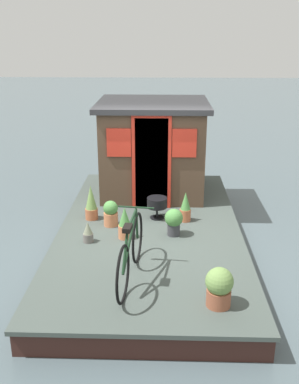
{
  "coord_description": "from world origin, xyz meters",
  "views": [
    {
      "loc": [
        -7.01,
        -0.23,
        3.54
      ],
      "look_at": [
        -0.2,
        0.0,
        1.09
      ],
      "focal_mm": 42.02,
      "sensor_mm": 36.0,
      "label": 1
    }
  ],
  "objects": [
    {
      "name": "potted_plant_mint",
      "position": [
        0.3,
        1.04,
        0.68
      ],
      "size": [
        0.22,
        0.22,
        0.62
      ],
      "color": "#B2603D",
      "rests_on": "houseboat_deck"
    },
    {
      "name": "potted_plant_fern",
      "position": [
        0.27,
        -0.61,
        0.64
      ],
      "size": [
        0.19,
        0.19,
        0.53
      ],
      "color": "#B2603D",
      "rests_on": "houseboat_deck"
    },
    {
      "name": "potted_plant_rosemary",
      "position": [
        -0.46,
        0.39,
        0.64
      ],
      "size": [
        0.22,
        0.22,
        0.53
      ],
      "color": "#C6754C",
      "rests_on": "houseboat_deck"
    },
    {
      "name": "potted_plant_geranium",
      "position": [
        -2.31,
        -0.91,
        0.65
      ],
      "size": [
        0.34,
        0.34,
        0.5
      ],
      "color": "#935138",
      "rests_on": "houseboat_deck"
    },
    {
      "name": "potted_plant_succulent",
      "position": [
        0.03,
        0.67,
        0.61
      ],
      "size": [
        0.25,
        0.25,
        0.44
      ],
      "color": "#C6754C",
      "rests_on": "houseboat_deck"
    },
    {
      "name": "potted_plant_sage",
      "position": [
        -0.62,
        0.96,
        0.55
      ],
      "size": [
        0.16,
        0.16,
        0.34
      ],
      "color": "slate",
      "rests_on": "houseboat_deck"
    },
    {
      "name": "houseboat_deck",
      "position": [
        0.0,
        0.0,
        0.19
      ],
      "size": [
        5.81,
        3.05,
        0.39
      ],
      "color": "#424C47",
      "rests_on": "ground_plane"
    },
    {
      "name": "bicycle",
      "position": [
        -1.72,
        0.2,
        0.79
      ],
      "size": [
        1.76,
        0.5,
        0.88
      ],
      "color": "black",
      "rests_on": "houseboat_deck"
    },
    {
      "name": "charcoal_grill",
      "position": [
        0.37,
        -0.11,
        0.67
      ],
      "size": [
        0.35,
        0.35,
        0.39
      ],
      "color": "black",
      "rests_on": "houseboat_deck"
    },
    {
      "name": "potted_plant_basil",
      "position": [
        -0.32,
        -0.4,
        0.64
      ],
      "size": [
        0.3,
        0.3,
        0.45
      ],
      "color": "#38383D",
      "rests_on": "houseboat_deck"
    },
    {
      "name": "houseboat_cabin",
      "position": [
        1.79,
        0.0,
        1.32
      ],
      "size": [
        2.0,
        2.17,
        1.85
      ],
      "color": "#4C3828",
      "rests_on": "houseboat_deck"
    },
    {
      "name": "ground_plane",
      "position": [
        0.0,
        0.0,
        0.0
      ],
      "size": [
        60.0,
        60.0,
        0.0
      ],
      "primitive_type": "plane",
      "color": "#4C5B60"
    }
  ]
}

